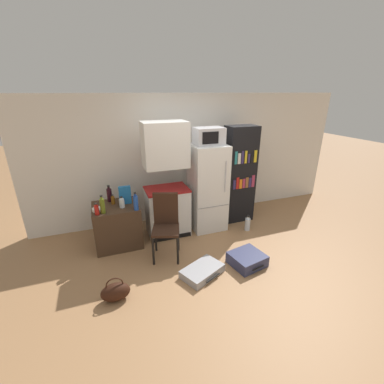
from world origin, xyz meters
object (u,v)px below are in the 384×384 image
at_px(bottle_olive_oil, 102,206).
at_px(bottle_clear_short, 122,203).
at_px(chair, 166,220).
at_px(side_table, 118,225).
at_px(refrigerator, 208,188).
at_px(bottle_blue_soda, 136,203).
at_px(suitcase_small_flat, 202,271).
at_px(bookshelf, 239,175).
at_px(water_bottle_front, 248,224).
at_px(microwave, 209,136).
at_px(bottle_amber_beer, 113,200).
at_px(cereal_box, 125,195).
at_px(kitchen_hutch, 166,185).
at_px(bottle_ketchup_red, 97,210).
at_px(bottle_wine_dark, 109,195).
at_px(handbag, 116,292).
at_px(bowl, 97,209).
at_px(suitcase_large_flat, 247,259).

xyz_separation_m(bottle_olive_oil, bottle_clear_short, (0.29, 0.11, -0.05)).
bearing_deg(chair, bottle_clear_short, 159.88).
xyz_separation_m(side_table, refrigerator, (1.65, 0.04, 0.44)).
xyz_separation_m(bottle_blue_soda, suitcase_small_flat, (0.73, -0.97, -0.78)).
xyz_separation_m(bookshelf, water_bottle_front, (-0.05, -0.51, -0.81)).
bearing_deg(microwave, bottle_amber_beer, 178.31).
distance_m(side_table, bottle_blue_soda, 0.63).
bearing_deg(cereal_box, refrigerator, 0.19).
bearing_deg(kitchen_hutch, chair, -106.65).
xyz_separation_m(bottle_ketchup_red, cereal_box, (0.45, 0.28, 0.07)).
xyz_separation_m(kitchen_hutch, bottle_wine_dark, (-0.95, 0.15, -0.11)).
distance_m(microwave, cereal_box, 1.72).
xyz_separation_m(bookshelf, bottle_clear_short, (-2.26, -0.25, -0.15)).
xyz_separation_m(bookshelf, handbag, (-2.52, -1.47, -0.81)).
bearing_deg(bottle_ketchup_red, bottle_amber_beer, 51.94).
bearing_deg(suitcase_small_flat, handbag, 158.68).
distance_m(microwave, bottle_blue_soda, 1.65).
xyz_separation_m(cereal_box, water_bottle_front, (2.14, -0.40, -0.73)).
distance_m(bottle_amber_beer, handbag, 1.56).
bearing_deg(bookshelf, bottle_wine_dark, 178.20).
relative_size(bowl, cereal_box, 0.51).
relative_size(cereal_box, handbag, 0.83).
xyz_separation_m(bottle_ketchup_red, bottle_wine_dark, (0.22, 0.46, 0.04)).
distance_m(bowl, handbag, 1.37).
bearing_deg(bottle_ketchup_red, bottle_olive_oil, 15.92).
distance_m(bottle_wine_dark, handbag, 1.70).
bearing_deg(handbag, refrigerator, 36.87).
bearing_deg(refrigerator, suitcase_large_flat, -85.45).
height_order(microwave, bowl, microwave).
relative_size(bottle_olive_oil, chair, 0.29).
relative_size(microwave, bookshelf, 0.26).
height_order(bottle_wine_dark, handbag, bottle_wine_dark).
bearing_deg(bowl, side_table, 19.32).
xyz_separation_m(bottle_ketchup_red, chair, (0.97, -0.34, -0.19)).
bearing_deg(bottle_ketchup_red, water_bottle_front, -2.67).
xyz_separation_m(bottle_olive_oil, suitcase_large_flat, (1.95, -1.05, -0.74)).
relative_size(bookshelf, suitcase_large_flat, 3.39).
bearing_deg(bottle_wine_dark, bottle_clear_short, -62.80).
xyz_separation_m(side_table, kitchen_hutch, (0.89, 0.07, 0.58)).
bearing_deg(bottle_clear_short, microwave, 5.28).
bearing_deg(bottle_olive_oil, bowl, 125.70).
distance_m(bottle_wine_dark, chair, 1.13).
height_order(bottle_olive_oil, suitcase_small_flat, bottle_olive_oil).
bearing_deg(bottle_amber_beer, suitcase_small_flat, -51.61).
relative_size(bottle_olive_oil, bottle_amber_beer, 1.82).
height_order(bottle_ketchup_red, bottle_amber_beer, bottle_ketchup_red).
relative_size(bookshelf, cereal_box, 6.23).
xyz_separation_m(bottle_olive_oil, bottle_ketchup_red, (-0.09, -0.03, -0.05)).
bearing_deg(bottle_blue_soda, bookshelf, 11.46).
height_order(kitchen_hutch, bottle_wine_dark, kitchen_hutch).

